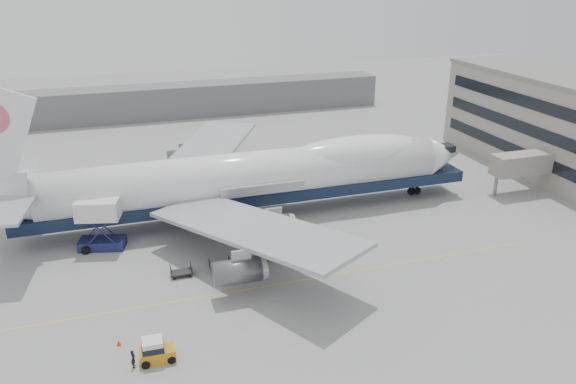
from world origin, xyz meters
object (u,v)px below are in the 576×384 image
object	(u,v)px
airliner	(253,176)
baggage_tug	(156,351)
catering_truck	(99,221)
ground_worker	(133,359)

from	to	relation	value
airliner	baggage_tug	distance (m)	31.17
catering_truck	ground_worker	world-z (taller)	catering_truck
airliner	catering_truck	size ratio (longest dim) A/B	10.87
baggage_tug	ground_worker	distance (m)	1.89
airliner	ground_worker	size ratio (longest dim) A/B	41.24
catering_truck	baggage_tug	distance (m)	23.50
baggage_tug	ground_worker	world-z (taller)	baggage_tug
airliner	baggage_tug	world-z (taller)	airliner
airliner	ground_worker	world-z (taller)	airliner
airliner	catering_truck	xyz separation A→B (m)	(-19.51, -3.62, -2.17)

